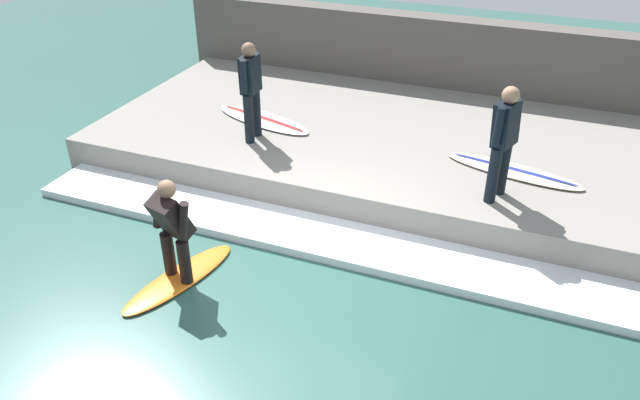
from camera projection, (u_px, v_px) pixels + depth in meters
ground_plane at (301, 273)px, 7.72m from camera, size 28.00×28.00×0.00m
concrete_ledge at (382, 144)px, 10.29m from camera, size 4.40×9.15×0.50m
back_wall at (421, 62)px, 11.92m from camera, size 0.50×9.61×1.77m
wave_foam_crest at (323, 238)px, 8.28m from camera, size 0.91×8.69×0.11m
surfboard_riding at (180, 278)px, 7.59m from camera, size 1.76×0.87×0.06m
surfer_riding at (172, 226)px, 7.19m from camera, size 0.51×0.60×1.33m
surfer_waiting_near at (251, 86)px, 9.45m from camera, size 0.52×0.24×1.54m
surfboard_waiting_near at (263, 119)px, 10.46m from camera, size 1.04×1.99×0.07m
surfer_waiting_far at (504, 138)px, 7.89m from camera, size 0.51×0.35×1.55m
surfboard_waiting_far at (513, 171)px, 8.90m from camera, size 0.85×2.04×0.07m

